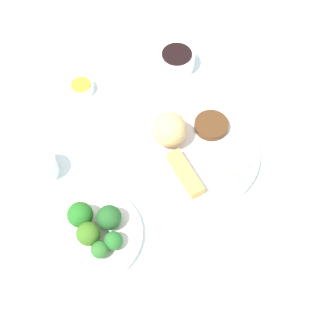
{
  "coord_description": "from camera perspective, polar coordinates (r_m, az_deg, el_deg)",
  "views": [
    {
      "loc": [
        0.25,
        0.48,
        0.89
      ],
      "look_at": [
        0.08,
        0.04,
        0.06
      ],
      "focal_mm": 46.24,
      "sensor_mm": 36.0,
      "label": 1
    }
  ],
  "objects": [
    {
      "name": "soy_sauce_bowl",
      "position": [
        1.17,
        1.16,
        14.02
      ],
      "size": [
        0.1,
        0.1,
        0.04
      ],
      "primitive_type": "cylinder",
      "color": "white",
      "rests_on": "tabletop"
    },
    {
      "name": "teacup",
      "position": [
        1.01,
        -16.22,
        0.18
      ],
      "size": [
        0.07,
        0.07,
        0.05
      ],
      "primitive_type": "cylinder",
      "color": "white",
      "rests_on": "tabletop"
    },
    {
      "name": "sauce_ramekin_hot_mustard",
      "position": [
        1.15,
        -11.31,
        10.33
      ],
      "size": [
        0.06,
        0.06,
        0.02
      ],
      "primitive_type": "cylinder",
      "color": "white",
      "rests_on": "tabletop"
    },
    {
      "name": "main_plate",
      "position": [
        1.02,
        4.0,
        2.0
      ],
      "size": [
        0.29,
        0.29,
        0.02
      ],
      "primitive_type": "cylinder",
      "color": "white",
      "rests_on": "tabletop"
    },
    {
      "name": "broccoli_floret_5",
      "position": [
        0.9,
        -8.97,
        -10.58
      ],
      "size": [
        0.04,
        0.04,
        0.04
      ],
      "primitive_type": "sphere",
      "color": "#2E6B29",
      "rests_on": "broccoli_plate"
    },
    {
      "name": "tabletop",
      "position": [
        1.04,
        3.16,
        1.97
      ],
      "size": [
        2.2,
        2.2,
        0.02
      ],
      "primitive_type": "cube",
      "color": "white",
      "rests_on": "ground"
    },
    {
      "name": "broccoli_floret_1",
      "position": [
        0.91,
        -10.46,
        -8.51
      ],
      "size": [
        0.05,
        0.05,
        0.05
      ],
      "primitive_type": "sphere",
      "color": "#3C6E1E",
      "rests_on": "broccoli_plate"
    },
    {
      "name": "broccoli_floret_2",
      "position": [
        0.9,
        -7.23,
        -9.47
      ],
      "size": [
        0.04,
        0.04,
        0.04
      ],
      "primitive_type": "sphere",
      "color": "#266B28",
      "rests_on": "broccoli_plate"
    },
    {
      "name": "broccoli_floret_4",
      "position": [
        0.92,
        -11.51,
        -6.04
      ],
      "size": [
        0.05,
        0.05,
        0.05
      ],
      "primitive_type": "sphere",
      "color": "#236C20",
      "rests_on": "broccoli_plate"
    },
    {
      "name": "soy_sauce_bowl_liquid",
      "position": [
        1.16,
        1.18,
        14.79
      ],
      "size": [
        0.08,
        0.08,
        0.0
      ],
      "primitive_type": "cylinder",
      "color": "black",
      "rests_on": "soy_sauce_bowl"
    },
    {
      "name": "spring_roll",
      "position": [
        0.96,
        2.28,
        -0.75
      ],
      "size": [
        0.04,
        0.12,
        0.03
      ],
      "primitive_type": "cube",
      "rotation": [
        0.0,
        0.0,
        1.69
      ],
      "color": "gold",
      "rests_on": "main_plate"
    },
    {
      "name": "broccoli_plate",
      "position": [
        0.94,
        -9.69,
        -8.68
      ],
      "size": [
        0.21,
        0.21,
        0.01
      ],
      "primitive_type": "cylinder",
      "color": "white",
      "rests_on": "tabletop"
    },
    {
      "name": "rice_scoop",
      "position": [
        0.99,
        0.2,
        5.08
      ],
      "size": [
        0.08,
        0.08,
        0.08
      ],
      "primitive_type": "sphere",
      "color": "tan",
      "rests_on": "main_plate"
    },
    {
      "name": "crab_rangoon_wonton",
      "position": [
        0.99,
        8.0,
        0.83
      ],
      "size": [
        0.08,
        0.08,
        0.01
      ],
      "primitive_type": "cube",
      "rotation": [
        0.0,
        0.0,
        0.2
      ],
      "color": "beige",
      "rests_on": "main_plate"
    },
    {
      "name": "sauce_ramekin_hot_mustard_liquid",
      "position": [
        1.14,
        -11.41,
        10.73
      ],
      "size": [
        0.05,
        0.05,
        0.0
      ],
      "primitive_type": "cylinder",
      "color": "gold",
      "rests_on": "sauce_ramekin_hot_mustard"
    },
    {
      "name": "stir_fry_heap",
      "position": [
        1.04,
        5.73,
        5.62
      ],
      "size": [
        0.08,
        0.08,
        0.02
      ],
      "primitive_type": "cylinder",
      "color": "#4F2E16",
      "rests_on": "main_plate"
    },
    {
      "name": "broccoli_floret_0",
      "position": [
        0.91,
        -7.78,
        -6.46
      ],
      "size": [
        0.05,
        0.05,
        0.05
      ],
      "primitive_type": "sphere",
      "color": "#235824",
      "rests_on": "broccoli_plate"
    }
  ]
}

